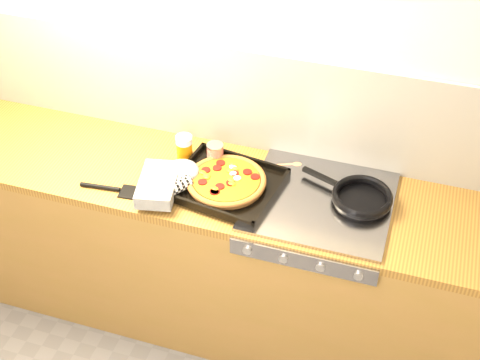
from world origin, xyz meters
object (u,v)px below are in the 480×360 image
(frying_pan, at_px, (361,197))
(tomato_can, at_px, (215,154))
(pizza_on_tray, at_px, (208,181))
(juice_glass, at_px, (184,148))

(frying_pan, relative_size, tomato_can, 4.15)
(pizza_on_tray, xyz_separation_m, frying_pan, (0.64, 0.11, -0.01))
(pizza_on_tray, relative_size, tomato_can, 5.68)
(pizza_on_tray, xyz_separation_m, juice_glass, (-0.17, 0.17, 0.02))
(frying_pan, distance_m, juice_glass, 0.82)
(frying_pan, height_order, juice_glass, juice_glass)
(pizza_on_tray, height_order, frying_pan, pizza_on_tray)
(juice_glass, bearing_deg, pizza_on_tray, -44.05)
(tomato_can, distance_m, juice_glass, 0.14)
(frying_pan, bearing_deg, pizza_on_tray, -170.65)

